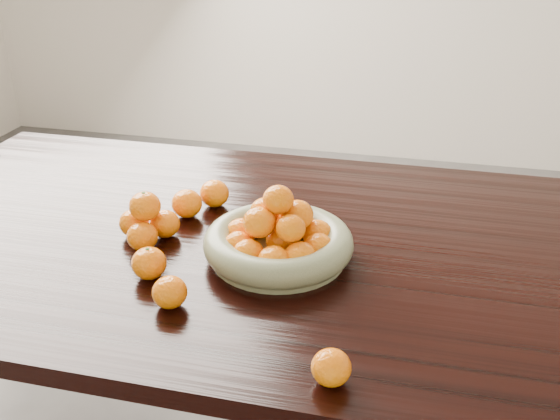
% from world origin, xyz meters
% --- Properties ---
extents(dining_table, '(2.00, 1.00, 0.75)m').
position_xyz_m(dining_table, '(0.00, 0.00, 0.66)').
color(dining_table, black).
rests_on(dining_table, ground).
extents(fruit_bowl, '(0.31, 0.31, 0.16)m').
position_xyz_m(fruit_bowl, '(-0.01, -0.08, 0.79)').
color(fruit_bowl, gray).
rests_on(fruit_bowl, dining_table).
extents(orange_pyramid, '(0.13, 0.13, 0.11)m').
position_xyz_m(orange_pyramid, '(-0.30, -0.07, 0.79)').
color(orange_pyramid, orange).
rests_on(orange_pyramid, dining_table).
extents(loose_orange_0, '(0.07, 0.07, 0.06)m').
position_xyz_m(loose_orange_0, '(-0.24, -0.21, 0.78)').
color(loose_orange_0, orange).
rests_on(loose_orange_0, dining_table).
extents(loose_orange_1, '(0.06, 0.06, 0.06)m').
position_xyz_m(loose_orange_1, '(-0.16, -0.29, 0.78)').
color(loose_orange_1, orange).
rests_on(loose_orange_1, dining_table).
extents(loose_orange_2, '(0.06, 0.06, 0.06)m').
position_xyz_m(loose_orange_2, '(0.16, -0.43, 0.78)').
color(loose_orange_2, orange).
rests_on(loose_orange_2, dining_table).
extents(loose_orange_3, '(0.07, 0.07, 0.07)m').
position_xyz_m(loose_orange_3, '(-0.26, 0.05, 0.78)').
color(loose_orange_3, orange).
rests_on(loose_orange_3, dining_table).
extents(loose_orange_4, '(0.07, 0.07, 0.07)m').
position_xyz_m(loose_orange_4, '(-0.22, 0.12, 0.78)').
color(loose_orange_4, orange).
rests_on(loose_orange_4, dining_table).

